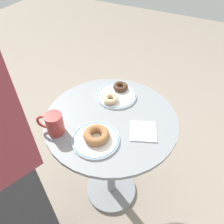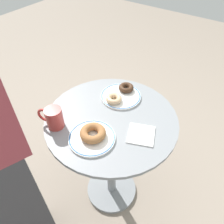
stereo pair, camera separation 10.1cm
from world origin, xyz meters
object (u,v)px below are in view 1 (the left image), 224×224
object	(u,v)px
plate_right	(116,96)
coffee_mug	(54,124)
donut_cinnamon	(96,135)
plate_left	(96,140)
donut_glazed	(111,99)
cafe_table	(111,147)
donut_chocolate	(120,87)
paper_napkin	(143,131)

from	to	relation	value
plate_right	coffee_mug	distance (m)	0.37
donut_cinnamon	coffee_mug	size ratio (longest dim) A/B	0.96
plate_left	donut_glazed	size ratio (longest dim) A/B	2.56
plate_left	plate_right	bearing A→B (deg)	9.74
cafe_table	donut_glazed	bearing A→B (deg)	28.49
coffee_mug	cafe_table	bearing A→B (deg)	-43.81
plate_right	donut_cinnamon	size ratio (longest dim) A/B	1.87
donut_cinnamon	donut_chocolate	world-z (taller)	donut_cinnamon
plate_right	donut_cinnamon	bearing A→B (deg)	-169.99
plate_left	paper_napkin	xyz separation A→B (m)	(0.14, -0.17, -0.00)
donut_glazed	paper_napkin	bearing A→B (deg)	-116.31
donut_glazed	coffee_mug	world-z (taller)	coffee_mug
donut_glazed	paper_napkin	world-z (taller)	donut_glazed
donut_chocolate	coffee_mug	world-z (taller)	coffee_mug
donut_glazed	coffee_mug	xyz separation A→B (m)	(-0.29, 0.13, 0.03)
plate_right	donut_chocolate	world-z (taller)	donut_chocolate
cafe_table	donut_cinnamon	distance (m)	0.30
paper_napkin	coffee_mug	xyz separation A→B (m)	(-0.18, 0.35, 0.05)
donut_cinnamon	donut_glazed	distance (m)	0.25
paper_napkin	donut_glazed	bearing A→B (deg)	63.69
paper_napkin	cafe_table	bearing A→B (deg)	85.74
plate_left	donut_cinnamon	distance (m)	0.02
plate_right	donut_chocolate	bearing A→B (deg)	3.79
plate_left	coffee_mug	bearing A→B (deg)	100.88
coffee_mug	donut_chocolate	bearing A→B (deg)	-18.12
cafe_table	plate_right	bearing A→B (deg)	17.13
cafe_table	donut_glazed	xyz separation A→B (m)	(0.10, 0.05, 0.26)
plate_right	cafe_table	bearing A→B (deg)	-162.87
cafe_table	plate_left	distance (m)	0.28
cafe_table	donut_glazed	distance (m)	0.28
paper_napkin	coffee_mug	distance (m)	0.40
plate_right	donut_cinnamon	xyz separation A→B (m)	(-0.30, -0.05, 0.02)
coffee_mug	donut_cinnamon	bearing A→B (deg)	-76.66
donut_cinnamon	plate_right	bearing A→B (deg)	10.01
cafe_table	paper_napkin	world-z (taller)	paper_napkin
plate_left	cafe_table	bearing A→B (deg)	2.01
plate_right	coffee_mug	xyz separation A→B (m)	(-0.35, 0.14, 0.04)
donut_chocolate	plate_right	bearing A→B (deg)	-176.21
cafe_table	plate_left	bearing A→B (deg)	-177.99
donut_cinnamon	donut_chocolate	distance (m)	0.36
plate_right	donut_chocolate	size ratio (longest dim) A/B	2.64
donut_chocolate	donut_cinnamon	bearing A→B (deg)	-170.96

